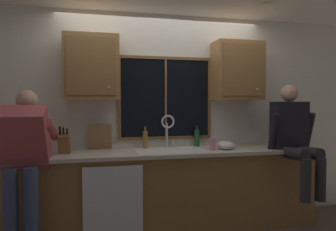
{
  "coord_description": "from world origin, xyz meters",
  "views": [
    {
      "loc": [
        -0.72,
        -3.65,
        1.46
      ],
      "look_at": [
        0.01,
        -0.3,
        1.32
      ],
      "focal_mm": 32.09,
      "sensor_mm": 36.0,
      "label": 1
    }
  ],
  "objects": [
    {
      "name": "window_frame_right",
      "position": [
        0.62,
        -0.02,
        1.52
      ],
      "size": [
        0.03,
        0.02,
        0.95
      ],
      "primitive_type": "cube",
      "color": "brown"
    },
    {
      "name": "countertop",
      "position": [
        0.0,
        -0.31,
        0.9
      ],
      "size": [
        3.57,
        0.62,
        0.04
      ],
      "primitive_type": "cube",
      "color": "beige",
      "rests_on": "lower_cabinet_run"
    },
    {
      "name": "dishwasher_front",
      "position": [
        -0.62,
        -0.61,
        0.46
      ],
      "size": [
        0.6,
        0.02,
        0.74
      ],
      "primitive_type": "cube",
      "color": "white"
    },
    {
      "name": "window_frame_bottom",
      "position": [
        0.05,
        -0.02,
        1.03
      ],
      "size": [
        1.17,
        0.02,
        0.04
      ],
      "primitive_type": "cube",
      "color": "brown"
    },
    {
      "name": "ceiling_downlight_right",
      "position": [
        1.05,
        -0.6,
        2.54
      ],
      "size": [
        0.14,
        0.14,
        0.01
      ],
      "primitive_type": "cylinder",
      "color": "#FFEAB2"
    },
    {
      "name": "upper_cabinet_right",
      "position": [
        0.93,
        -0.17,
        1.86
      ],
      "size": [
        0.6,
        0.36,
        0.72
      ],
      "color": "#9E703D"
    },
    {
      "name": "window_glass",
      "position": [
        0.05,
        -0.01,
        1.52
      ],
      "size": [
        1.1,
        0.02,
        0.95
      ],
      "primitive_type": "cube",
      "color": "black"
    },
    {
      "name": "window_frame_left",
      "position": [
        -0.52,
        -0.02,
        1.52
      ],
      "size": [
        0.03,
        0.02,
        0.95
      ],
      "primitive_type": "cube",
      "color": "brown"
    },
    {
      "name": "window_mullion_center",
      "position": [
        0.05,
        -0.02,
        1.52
      ],
      "size": [
        0.02,
        0.02,
        0.95
      ],
      "primitive_type": "cube",
      "color": "brown"
    },
    {
      "name": "cutting_board",
      "position": [
        -0.75,
        -0.08,
        1.07
      ],
      "size": [
        0.26,
        0.08,
        0.3
      ],
      "primitive_type": "cube",
      "rotation": [
        0.21,
        0.0,
        0.0
      ],
      "color": "#997047",
      "rests_on": "countertop"
    },
    {
      "name": "window_frame_top",
      "position": [
        0.05,
        -0.02,
        2.02
      ],
      "size": [
        1.17,
        0.02,
        0.04
      ],
      "primitive_type": "cube",
      "color": "brown"
    },
    {
      "name": "mixing_bowl",
      "position": [
        0.69,
        -0.37,
        0.97
      ],
      "size": [
        0.21,
        0.21,
        0.1
      ],
      "primitive_type": "ellipsoid",
      "color": "silver",
      "rests_on": "countertop"
    },
    {
      "name": "knife_block",
      "position": [
        -1.12,
        -0.28,
        1.03
      ],
      "size": [
        0.12,
        0.18,
        0.32
      ],
      "color": "brown",
      "rests_on": "countertop"
    },
    {
      "name": "person_sitting_on_counter",
      "position": [
        1.46,
        -0.57,
        1.1
      ],
      "size": [
        0.54,
        0.62,
        1.26
      ],
      "color": "#262628",
      "rests_on": "countertop"
    },
    {
      "name": "lower_cabinet_run",
      "position": [
        0.0,
        -0.29,
        0.44
      ],
      "size": [
        3.51,
        0.58,
        0.88
      ],
      "primitive_type": "cube",
      "color": "olive",
      "rests_on": "floor"
    },
    {
      "name": "bottle_tall_clear",
      "position": [
        -0.22,
        -0.1,
        1.03
      ],
      "size": [
        0.06,
        0.06,
        0.27
      ],
      "color": "olive",
      "rests_on": "countertop"
    },
    {
      "name": "soap_dispenser",
      "position": [
        0.52,
        -0.41,
        0.99
      ],
      "size": [
        0.06,
        0.07,
        0.19
      ],
      "color": "pink",
      "rests_on": "countertop"
    },
    {
      "name": "bottle_green_glass",
      "position": [
        0.43,
        -0.08,
        1.03
      ],
      "size": [
        0.07,
        0.07,
        0.27
      ],
      "color": "#1E592D",
      "rests_on": "countertop"
    },
    {
      "name": "sink",
      "position": [
        0.05,
        -0.3,
        0.82
      ],
      "size": [
        0.8,
        0.46,
        0.21
      ],
      "color": "silver",
      "rests_on": "lower_cabinet_run"
    },
    {
      "name": "person_standing",
      "position": [
        -1.45,
        -0.63,
        0.97
      ],
      "size": [
        0.53,
        0.67,
        1.59
      ],
      "color": "#384260",
      "rests_on": "floor"
    },
    {
      "name": "back_wall",
      "position": [
        0.0,
        0.06,
        1.27
      ],
      "size": [
        5.91,
        0.12,
        2.55
      ],
      "primitive_type": "cube",
      "color": "silver",
      "rests_on": "floor"
    },
    {
      "name": "faucet",
      "position": [
        0.06,
        -0.12,
        1.17
      ],
      "size": [
        0.18,
        0.09,
        0.4
      ],
      "color": "silver",
      "rests_on": "countertop"
    },
    {
      "name": "upper_cabinet_left",
      "position": [
        -0.83,
        -0.17,
        1.86
      ],
      "size": [
        0.6,
        0.36,
        0.72
      ],
      "color": "#9E703D"
    }
  ]
}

